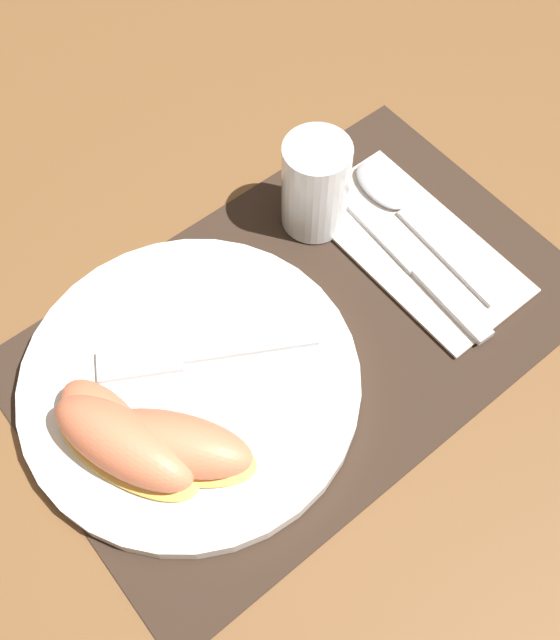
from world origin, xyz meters
name	(u,v)px	position (x,y,z in m)	size (l,w,h in m)	color
ground_plane	(301,330)	(0.00, 0.00, 0.00)	(3.00, 3.00, 0.00)	brown
placemat	(301,329)	(0.00, 0.00, 0.00)	(0.48, 0.30, 0.00)	#38281E
plate	(190,383)	(-0.11, 0.01, 0.01)	(0.28, 0.28, 0.02)	white
juice_glass	(315,190)	(0.08, 0.08, 0.05)	(0.06, 0.06, 0.09)	silver
napkin	(413,244)	(0.14, 0.00, 0.01)	(0.11, 0.21, 0.00)	silver
knife	(407,257)	(0.12, -0.01, 0.01)	(0.03, 0.22, 0.01)	#BCBCC1
spoon	(398,204)	(0.15, 0.04, 0.01)	(0.04, 0.19, 0.01)	#BCBCC1
fork	(191,355)	(-0.09, 0.03, 0.02)	(0.17, 0.11, 0.00)	#BCBCC1
citrus_wedge_0	(107,429)	(-0.18, 0.01, 0.03)	(0.06, 0.11, 0.03)	#F7C656
citrus_wedge_1	(124,444)	(-0.18, -0.01, 0.04)	(0.09, 0.14, 0.05)	#F7C656
citrus_wedge_2	(173,445)	(-0.15, -0.03, 0.04)	(0.12, 0.13, 0.04)	#F7C656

